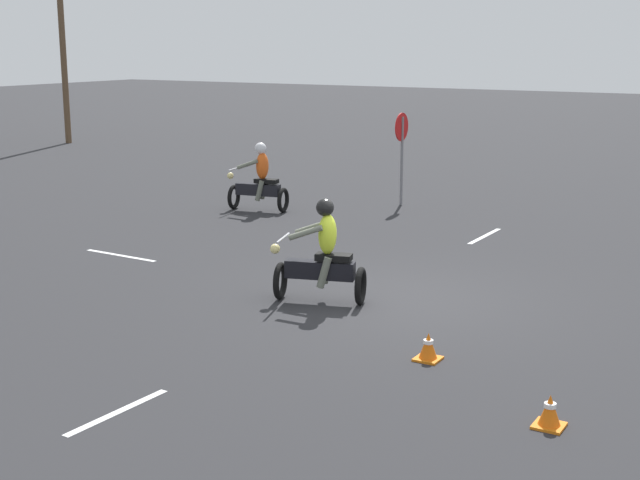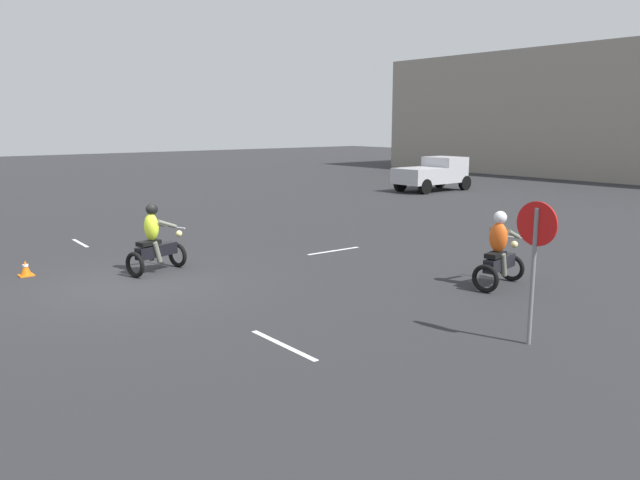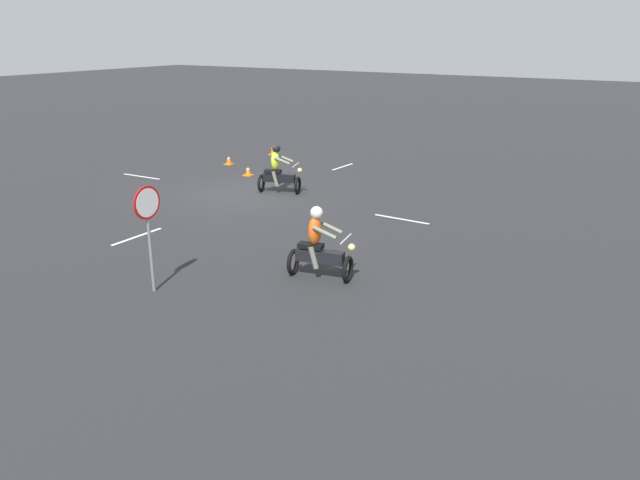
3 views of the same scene
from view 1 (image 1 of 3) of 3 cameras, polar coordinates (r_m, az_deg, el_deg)
name	(u,v)px [view 1 (image 1 of 3)]	position (r m, az deg, el deg)	size (l,w,h in m)	color
ground_plane	(397,298)	(14.36, 4.95, -3.71)	(120.00, 120.00, 0.00)	#28282B
motorcycle_rider_foreground	(322,257)	(13.90, 0.14, -1.11)	(1.01, 1.55, 1.66)	black
motorcycle_rider_background	(259,181)	(21.50, -3.91, 3.78)	(0.89, 1.55, 1.66)	black
stop_sign	(402,140)	(22.22, 5.25, 6.40)	(0.70, 0.08, 2.30)	slate
traffic_cone_near_left	(550,412)	(9.95, 14.49, -10.59)	(0.32, 0.32, 0.37)	orange
traffic_cone_mid_left	(428,347)	(11.63, 6.94, -6.82)	(0.32, 0.32, 0.36)	orange
lane_stripe_e	(485,236)	(19.09, 10.50, 0.25)	(0.10, 1.73, 0.01)	silver
lane_stripe_n	(121,255)	(17.50, -12.64, -0.97)	(0.10, 1.76, 0.01)	silver
lane_stripe_w	(118,412)	(10.32, -12.82, -10.68)	(0.10, 1.50, 0.01)	silver
utility_pole_near	(62,34)	(37.23, -16.18, 12.55)	(0.24, 0.24, 8.56)	brown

